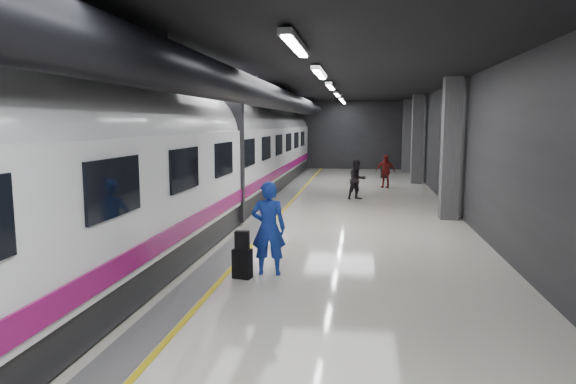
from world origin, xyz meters
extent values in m
plane|color=beige|center=(0.00, 0.00, 0.00)|extent=(40.00, 40.00, 0.00)
cube|color=black|center=(0.00, 0.00, 4.50)|extent=(10.00, 40.00, 0.02)
cube|color=#28282B|center=(0.00, 20.00, 2.25)|extent=(10.00, 0.02, 4.50)
cube|color=#28282B|center=(-5.00, 0.00, 2.25)|extent=(0.02, 40.00, 4.50)
cube|color=#28282B|center=(5.00, 0.00, 2.25)|extent=(0.02, 40.00, 4.50)
cube|color=slate|center=(-1.35, 0.00, 0.01)|extent=(0.65, 39.80, 0.01)
cube|color=yellow|center=(-0.95, 0.00, 0.01)|extent=(0.10, 39.80, 0.01)
cylinder|color=black|center=(-1.30, 0.00, 3.95)|extent=(0.80, 38.00, 0.80)
cube|color=silver|center=(0.60, -6.00, 4.40)|extent=(0.22, 2.60, 0.10)
cube|color=silver|center=(0.60, -1.00, 4.40)|extent=(0.22, 2.60, 0.10)
cube|color=silver|center=(0.60, 4.00, 4.40)|extent=(0.22, 2.60, 0.10)
cube|color=silver|center=(0.60, 9.00, 4.40)|extent=(0.22, 2.60, 0.10)
cube|color=silver|center=(0.60, 14.00, 4.40)|extent=(0.22, 2.60, 0.10)
cube|color=silver|center=(0.60, 18.00, 4.40)|extent=(0.22, 2.60, 0.10)
cube|color=#515154|center=(4.55, 2.00, 2.25)|extent=(0.55, 0.55, 4.50)
cube|color=#515154|center=(4.55, 12.00, 2.25)|extent=(0.55, 0.55, 4.50)
cube|color=#515154|center=(4.55, 18.00, 2.25)|extent=(0.55, 0.55, 4.50)
cube|color=black|center=(-3.25, 0.00, 0.35)|extent=(2.80, 38.00, 0.60)
cube|color=white|center=(-3.25, 0.00, 1.75)|extent=(2.90, 38.00, 2.20)
cylinder|color=white|center=(-3.25, 0.00, 2.70)|extent=(2.80, 38.00, 2.80)
cube|color=#860C57|center=(-1.78, 0.00, 0.95)|extent=(0.04, 38.00, 0.35)
cube|color=black|center=(-3.25, 0.00, 2.00)|extent=(3.05, 0.25, 3.80)
cube|color=black|center=(-1.78, -8.00, 2.15)|extent=(0.05, 1.60, 0.85)
cube|color=black|center=(-1.78, -5.00, 2.15)|extent=(0.05, 1.60, 0.85)
cube|color=black|center=(-1.78, -2.00, 2.15)|extent=(0.05, 1.60, 0.85)
cube|color=black|center=(-1.78, 1.00, 2.15)|extent=(0.05, 1.60, 0.85)
cube|color=black|center=(-1.78, 4.00, 2.15)|extent=(0.05, 1.60, 0.85)
cube|color=black|center=(-1.78, 7.00, 2.15)|extent=(0.05, 1.60, 0.85)
cube|color=black|center=(-1.78, 10.00, 2.15)|extent=(0.05, 1.60, 0.85)
cube|color=black|center=(-1.78, 13.00, 2.15)|extent=(0.05, 1.60, 0.85)
cube|color=black|center=(-1.78, 16.00, 2.15)|extent=(0.05, 1.60, 0.85)
imported|color=blue|center=(-0.09, -4.88, 0.96)|extent=(0.74, 0.52, 1.92)
cube|color=black|center=(-0.57, -5.21, 0.30)|extent=(0.41, 0.31, 0.59)
cube|color=black|center=(-0.56, -5.25, 0.78)|extent=(0.28, 0.15, 0.37)
imported|color=black|center=(1.59, 5.84, 0.80)|extent=(0.99, 0.93, 1.61)
imported|color=maroon|center=(2.90, 9.96, 0.79)|extent=(1.00, 0.63, 1.59)
cube|color=black|center=(3.05, 14.41, 0.26)|extent=(0.41, 0.34, 0.51)
camera|label=1|loc=(1.74, -14.90, 3.07)|focal=32.00mm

